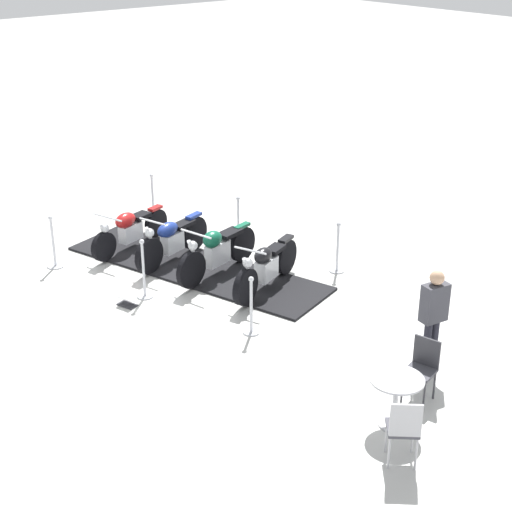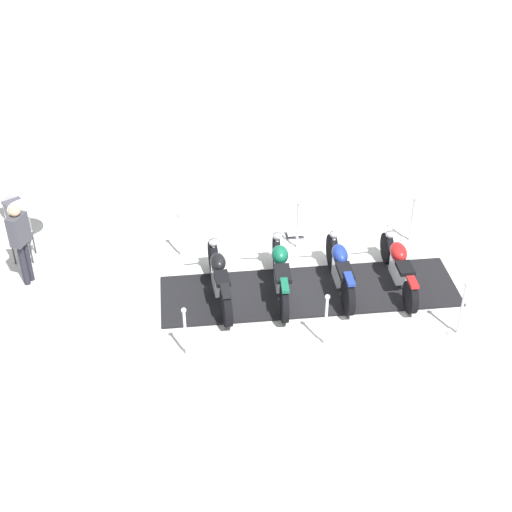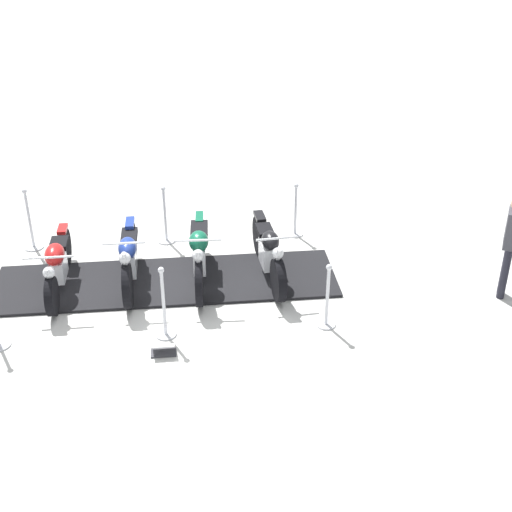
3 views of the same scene
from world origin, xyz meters
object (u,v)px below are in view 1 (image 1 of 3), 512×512
(motorcycle_maroon, at_px, (129,229))
(stanchion_left_rear, at_px, (337,255))
(motorcycle_black, at_px, (266,267))
(cafe_table, at_px, (396,390))
(info_placard, at_px, (127,303))
(cafe_chair_across_table, at_px, (404,427))
(cafe_chair_near_table, at_px, (422,366))
(stanchion_right_rear, at_px, (251,313))
(stanchion_right_mid, at_px, (144,277))
(stanchion_left_front, at_px, (153,207))
(motorcycle_navy, at_px, (172,239))
(bystander_person, at_px, (433,313))
(motorcycle_forest, at_px, (217,251))
(stanchion_right_front, at_px, (54,251))
(stanchion_left_mid, at_px, (238,230))

(motorcycle_maroon, bearing_deg, stanchion_left_rear, 110.25)
(motorcycle_black, height_order, cafe_table, motorcycle_black)
(info_placard, relative_size, cafe_chair_across_table, 0.41)
(cafe_table, height_order, cafe_chair_near_table, cafe_chair_near_table)
(motorcycle_black, height_order, stanchion_right_rear, motorcycle_black)
(stanchion_right_mid, height_order, stanchion_left_front, stanchion_left_front)
(cafe_table, bearing_deg, cafe_chair_across_table, -132.56)
(motorcycle_navy, relative_size, cafe_chair_across_table, 2.08)
(stanchion_right_rear, xyz_separation_m, cafe_chair_across_table, (-0.69, -3.85, 0.20))
(stanchion_right_rear, relative_size, cafe_table, 1.38)
(stanchion_left_front, bearing_deg, stanchion_right_rear, -105.95)
(motorcycle_navy, bearing_deg, bystander_person, 80.92)
(motorcycle_forest, bearing_deg, stanchion_right_mid, -18.31)
(motorcycle_navy, height_order, motorcycle_forest, motorcycle_forest)
(stanchion_right_mid, bearing_deg, motorcycle_maroon, 65.55)
(motorcycle_maroon, distance_m, motorcycle_forest, 2.25)
(motorcycle_forest, distance_m, cafe_chair_across_table, 6.20)
(motorcycle_black, xyz_separation_m, stanchion_right_mid, (-1.87, 1.22, -0.09))
(cafe_chair_across_table, bearing_deg, motorcycle_navy, 32.32)
(cafe_chair_across_table, bearing_deg, bystander_person, -16.95)
(motorcycle_maroon, distance_m, stanchion_right_rear, 4.31)
(stanchion_right_front, distance_m, stanchion_left_rear, 5.60)
(stanchion_left_rear, xyz_separation_m, stanchion_left_mid, (-0.66, 2.28, -0.01))
(motorcycle_navy, xyz_separation_m, cafe_chair_across_table, (-1.28, -7.08, 0.06))
(motorcycle_forest, distance_m, stanchion_right_mid, 1.57)
(stanchion_right_mid, relative_size, cafe_table, 1.51)
(motorcycle_forest, distance_m, stanchion_right_front, 3.28)
(stanchion_right_mid, relative_size, cafe_chair_near_table, 1.21)
(stanchion_left_mid, height_order, cafe_chair_across_table, stanchion_left_mid)
(stanchion_right_front, relative_size, info_placard, 2.70)
(cafe_chair_near_table, bearing_deg, stanchion_right_mid, -90.07)
(stanchion_right_mid, bearing_deg, cafe_chair_across_table, -90.31)
(stanchion_left_front, bearing_deg, motorcycle_forest, -101.16)
(stanchion_right_front, bearing_deg, motorcycle_forest, -47.53)
(stanchion_left_rear, bearing_deg, stanchion_left_mid, 106.06)
(motorcycle_black, bearing_deg, bystander_person, 70.94)
(motorcycle_navy, bearing_deg, motorcycle_maroon, -89.31)
(stanchion_right_front, bearing_deg, stanchion_right_rear, -73.94)
(stanchion_right_mid, height_order, cafe_table, stanchion_right_mid)
(stanchion_right_rear, height_order, cafe_chair_across_table, stanchion_right_rear)
(cafe_table, bearing_deg, stanchion_right_mid, 95.43)
(motorcycle_forest, distance_m, motorcycle_black, 1.13)
(stanchion_left_mid, bearing_deg, motorcycle_forest, -143.50)
(motorcycle_maroon, xyz_separation_m, motorcycle_forest, (0.64, -2.16, 0.06))
(motorcycle_maroon, bearing_deg, stanchion_right_front, -25.55)
(stanchion_left_mid, xyz_separation_m, cafe_chair_near_table, (-1.53, -6.15, 0.21))
(stanchion_left_front, height_order, bystander_person, bystander_person)
(motorcycle_maroon, height_order, cafe_chair_across_table, cafe_chair_across_table)
(motorcycle_navy, distance_m, stanchion_left_mid, 1.62)
(stanchion_right_rear, xyz_separation_m, stanchion_right_mid, (-0.66, 2.28, 0.02))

